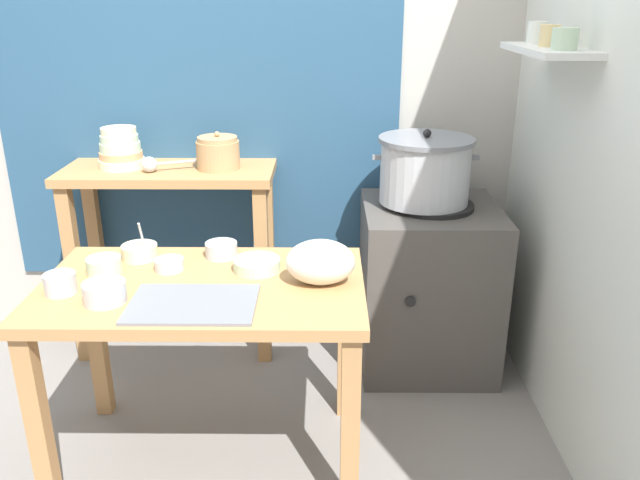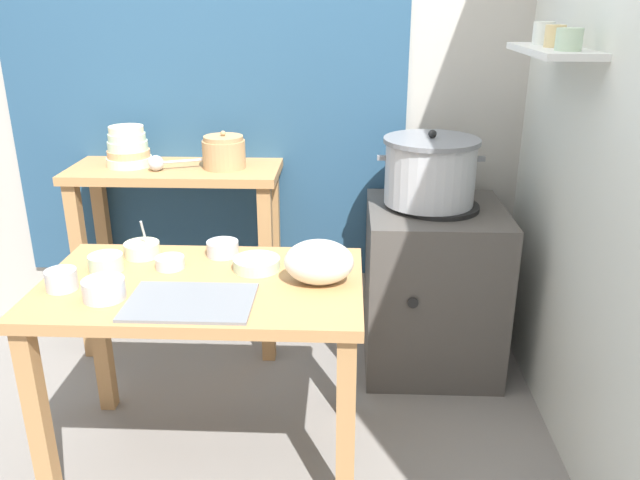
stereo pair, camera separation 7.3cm
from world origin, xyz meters
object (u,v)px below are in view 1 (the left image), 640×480
object	(u,v)px
ladle	(152,164)
prep_bowl_6	(140,251)
steamer_pot	(425,170)
prep_bowl_3	(169,264)
clay_pot	(218,153)
prep_table	(204,312)
back_shelf_table	(172,215)
plastic_bag	(320,262)
prep_bowl_1	(221,249)
bowl_stack_enamel	(121,150)
stove_block	(427,285)
serving_tray	(193,304)
prep_bowl_2	(60,283)
prep_bowl_4	(104,292)
prep_bowl_5	(104,265)
prep_bowl_0	(257,264)

from	to	relation	value
ladle	prep_bowl_6	distance (m)	0.60
steamer_pot	prep_bowl_3	bearing A→B (deg)	-147.51
clay_pot	prep_table	bearing A→B (deg)	-85.60
back_shelf_table	prep_bowl_6	size ratio (longest dim) A/B	6.50
clay_pot	plastic_bag	size ratio (longest dim) A/B	0.82
steamer_pot	back_shelf_table	bearing A→B (deg)	174.53
plastic_bag	ladle	bearing A→B (deg)	133.85
ladle	plastic_bag	world-z (taller)	ladle
ladle	prep_bowl_3	distance (m)	0.73
prep_table	prep_bowl_3	size ratio (longest dim) A/B	10.70
prep_bowl_1	bowl_stack_enamel	bearing A→B (deg)	130.54
stove_block	serving_tray	bearing A→B (deg)	-135.05
prep_bowl_3	prep_bowl_2	bearing A→B (deg)	-148.38
ladle	prep_bowl_4	bearing A→B (deg)	-85.80
bowl_stack_enamel	prep_bowl_2	xyz separation A→B (m)	(0.06, -0.95, -0.22)
plastic_bag	prep_bowl_5	distance (m)	0.76
ladle	serving_tray	distance (m)	1.04
prep_bowl_2	prep_bowl_6	distance (m)	0.35
plastic_bag	prep_bowl_6	bearing A→B (deg)	162.29
stove_block	clay_pot	xyz separation A→B (m)	(-0.96, 0.13, 0.59)
stove_block	prep_bowl_0	size ratio (longest dim) A/B	4.68
prep_bowl_1	prep_bowl_3	xyz separation A→B (m)	(-0.17, -0.13, -0.01)
prep_table	prep_bowl_3	xyz separation A→B (m)	(-0.14, 0.11, 0.13)
stove_block	plastic_bag	xyz separation A→B (m)	(-0.49, -0.72, 0.41)
prep_bowl_2	stove_block	bearing A→B (deg)	30.88
serving_tray	prep_bowl_2	bearing A→B (deg)	168.96
prep_table	ladle	size ratio (longest dim) A/B	4.09
back_shelf_table	stove_block	distance (m)	1.23
prep_table	clay_pot	size ratio (longest dim) A/B	5.69
prep_table	bowl_stack_enamel	size ratio (longest dim) A/B	5.37
bowl_stack_enamel	back_shelf_table	bearing A→B (deg)	-5.74
stove_block	prep_bowl_5	bearing A→B (deg)	-152.78
prep_table	prep_bowl_2	size ratio (longest dim) A/B	10.67
prep_table	serving_tray	size ratio (longest dim) A/B	2.75
clay_pot	steamer_pot	bearing A→B (deg)	-6.84
prep_table	prep_bowl_5	bearing A→B (deg)	167.83
prep_bowl_4	prep_bowl_0	bearing A→B (deg)	29.31
bowl_stack_enamel	prep_bowl_6	bearing A→B (deg)	-69.71
back_shelf_table	prep_bowl_2	bearing A→B (deg)	-99.10
steamer_pot	prep_bowl_0	size ratio (longest dim) A/B	2.76
prep_bowl_5	bowl_stack_enamel	bearing A→B (deg)	101.06
steamer_pot	prep_bowl_4	xyz separation A→B (m)	(-1.13, -0.88, -0.17)
clay_pot	plastic_bag	distance (m)	0.98
prep_bowl_0	prep_bowl_3	world-z (taller)	same
bowl_stack_enamel	ladle	distance (m)	0.19
serving_tray	prep_bowl_4	xyz separation A→B (m)	(-0.28, 0.02, 0.03)
back_shelf_table	prep_bowl_6	xyz separation A→B (m)	(0.03, -0.63, 0.07)
stove_block	plastic_bag	world-z (taller)	plastic_bag
plastic_bag	prep_bowl_2	size ratio (longest dim) A/B	2.28
stove_block	prep_bowl_0	distance (m)	1.01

